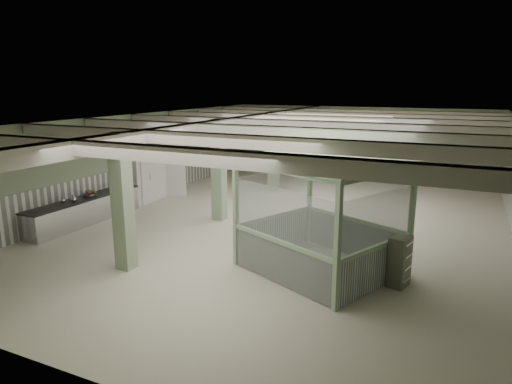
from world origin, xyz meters
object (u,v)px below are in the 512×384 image
at_px(prep_counter, 85,210).
at_px(walkin_cooler, 152,170).
at_px(filing_cabinet, 399,261).
at_px(guard_booth, 321,197).

distance_m(prep_counter, walkin_cooler, 3.98).
distance_m(walkin_cooler, filing_cabinet, 11.76).
distance_m(prep_counter, guard_booth, 8.85).
relative_size(guard_booth, filing_cabinet, 3.72).
height_order(prep_counter, guard_booth, guard_booth).
xyz_separation_m(walkin_cooler, filing_cabinet, (10.82, -4.57, -0.60)).
relative_size(prep_counter, guard_booth, 1.03).
bearing_deg(walkin_cooler, prep_counter, -88.76).
distance_m(walkin_cooler, guard_booth, 9.87).
relative_size(walkin_cooler, guard_booth, 0.58).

